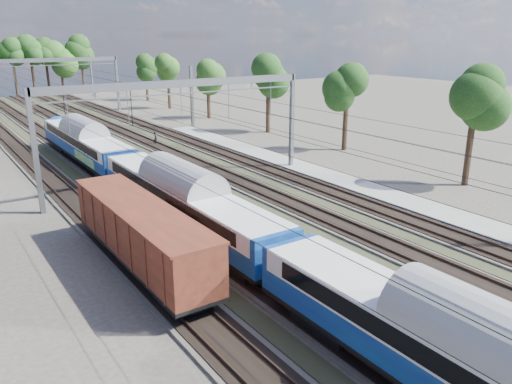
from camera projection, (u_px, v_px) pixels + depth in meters
track_bed at (123, 153)px, 54.41m from camera, size 21.00×130.00×0.34m
platform at (370, 190)px, 41.19m from camera, size 3.00×70.00×0.30m
catenary at (98, 89)px, 58.75m from camera, size 25.65×130.00×9.00m
tree_belt at (58, 60)px, 93.90m from camera, size 39.95×99.86×11.57m
emu_train at (186, 194)px, 32.09m from camera, size 3.09×65.28×4.52m
freight_boxcar at (141, 233)px, 27.01m from camera, size 2.87×13.86×3.57m
worker at (156, 138)px, 58.85m from camera, size 0.47×0.64×1.63m
signal_near at (64, 100)px, 74.11m from camera, size 0.34×0.31×5.04m
signal_far at (131, 101)px, 70.21m from camera, size 0.39×0.36×5.72m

